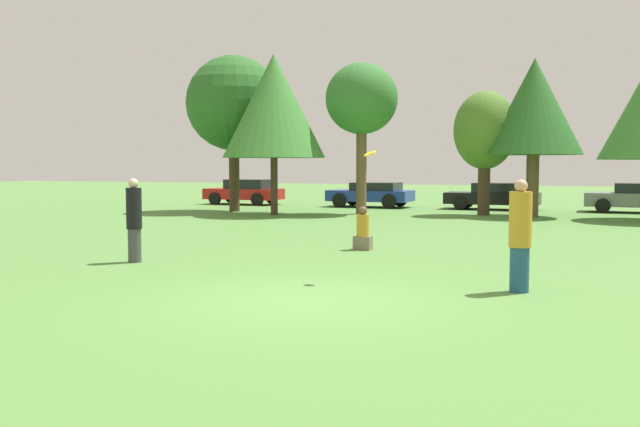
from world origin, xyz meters
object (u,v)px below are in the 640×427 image
person_thrower (134,220)px  parked_car_black (494,195)px  person_catcher (520,236)px  tree_2 (362,100)px  frisbee (370,154)px  parked_car_grey (636,197)px  parked_car_blue (372,194)px  tree_0 (234,104)px  tree_1 (274,106)px  bystander_sitting (363,232)px  tree_4 (534,107)px  parked_car_red (245,191)px  tree_3 (485,132)px

person_thrower → parked_car_black: 20.61m
person_catcher → tree_2: (-7.15, 16.00, 3.76)m
frisbee → parked_car_grey: 21.30m
parked_car_blue → parked_car_grey: (11.62, -0.04, 0.01)m
tree_0 → tree_1: tree_0 is taller
tree_2 → parked_car_grey: tree_2 is taller
bystander_sitting → tree_0: (-8.99, 11.27, 4.24)m
person_thrower → tree_4: tree_4 is taller
tree_2 → person_thrower: bearing=-92.5°
person_catcher → tree_0: (-12.84, 15.74, 3.76)m
bystander_sitting → tree_1: tree_1 is taller
parked_car_black → person_catcher: bearing=99.3°
parked_car_red → parked_car_blue: (6.71, 0.01, -0.02)m
tree_0 → parked_car_black: tree_0 is taller
parked_car_blue → parked_car_black: bearing=-175.9°
frisbee → tree_0: 18.75m
parked_car_black → parked_car_grey: bearing=-177.9°
person_thrower → bystander_sitting: person_thrower is taller
bystander_sitting → tree_2: tree_2 is taller
parked_car_blue → parked_car_grey: 11.62m
bystander_sitting → tree_3: bearing=82.9°
parked_car_red → tree_2: bearing=151.7°
tree_1 → parked_car_grey: size_ratio=1.60×
tree_0 → tree_3: 10.70m
tree_0 → parked_car_grey: 17.68m
tree_3 → parked_car_blue: size_ratio=1.23×
bystander_sitting → tree_4: 13.29m
tree_1 → tree_2: (3.20, 1.67, 0.27)m
frisbee → tree_4: 16.73m
frisbee → parked_car_grey: size_ratio=0.06×
tree_1 → tree_4: bearing=13.5°
tree_1 → tree_0: bearing=150.4°
tree_4 → parked_car_black: 5.66m
tree_0 → tree_2: 5.69m
tree_0 → tree_2: size_ratio=1.09×
frisbee → tree_1: 16.24m
parked_car_grey → tree_2: bearing=26.1°
tree_1 → bystander_sitting: bearing=-56.6°
parked_car_grey → tree_1: bearing=27.2°
parked_car_black → parked_car_grey: 5.88m
bystander_sitting → frisbee: bearing=-72.9°
tree_2 → parked_car_red: tree_2 is taller
bystander_sitting → tree_0: tree_0 is taller
parked_car_red → parked_car_blue: bearing=-176.6°
tree_2 → parked_car_black: 7.93m
tree_4 → tree_3: bearing=172.2°
frisbee → parked_car_grey: (6.25, 20.31, -1.58)m
tree_1 → parked_car_grey: tree_1 is taller
person_catcher → tree_0: 20.66m
tree_2 → tree_0: bearing=-177.4°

